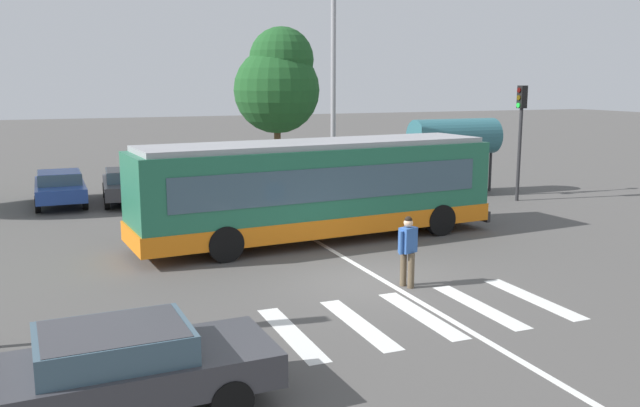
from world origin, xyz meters
TOP-DOWN VIEW (x-y plane):
  - ground_plane at (0.00, 0.00)m, footprint 160.00×160.00m
  - city_transit_bus at (0.38, 4.52)m, footprint 11.59×3.52m
  - pedestrian_crossing_street at (0.58, -0.77)m, footprint 0.55×0.39m
  - foreground_sedan at (-6.42, -4.76)m, footprint 4.57×2.01m
  - parked_car_blue at (-6.83, 13.88)m, footprint 1.90×4.51m
  - parked_car_charcoal at (-4.29, 13.59)m, footprint 2.08×4.60m
  - parked_car_red at (-1.60, 14.27)m, footprint 1.96×4.54m
  - parked_car_silver at (1.17, 14.20)m, footprint 1.95×4.54m
  - parked_car_champagne at (3.97, 13.99)m, footprint 1.95×4.54m
  - traffic_light_far_corner at (10.59, 7.97)m, footprint 0.33×0.32m
  - bus_stop_shelter at (9.12, 10.49)m, footprint 3.97×1.54m
  - twin_arm_street_lamp at (3.37, 10.34)m, footprint 4.39×0.32m
  - background_tree_right at (4.43, 20.27)m, footprint 4.58×4.58m
  - crosswalk_painted_stripes at (-0.12, -2.62)m, footprint 6.24×3.09m
  - lane_center_line at (0.29, 2.00)m, footprint 0.16×24.00m

SIDE VIEW (x-z plane):
  - ground_plane at x=0.00m, z-range 0.00..0.00m
  - lane_center_line at x=0.29m, z-range 0.00..0.01m
  - crosswalk_painted_stripes at x=-0.12m, z-range 0.00..0.01m
  - foreground_sedan at x=-6.42m, z-range 0.09..1.44m
  - parked_car_blue at x=-6.83m, z-range 0.09..1.44m
  - parked_car_charcoal at x=-4.29m, z-range 0.09..1.44m
  - parked_car_red at x=-1.60m, z-range 0.09..1.44m
  - parked_car_silver at x=1.17m, z-range 0.09..1.44m
  - parked_car_champagne at x=3.97m, z-range 0.09..1.44m
  - pedestrian_crossing_street at x=0.58m, z-range 0.11..1.83m
  - city_transit_bus at x=0.38m, z-range 0.06..3.12m
  - bus_stop_shelter at x=9.12m, z-range 0.79..4.04m
  - traffic_light_far_corner at x=10.59m, z-range 0.80..5.47m
  - background_tree_right at x=4.43m, z-range 0.99..8.67m
  - twin_arm_street_lamp at x=3.37m, z-range 1.04..10.36m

